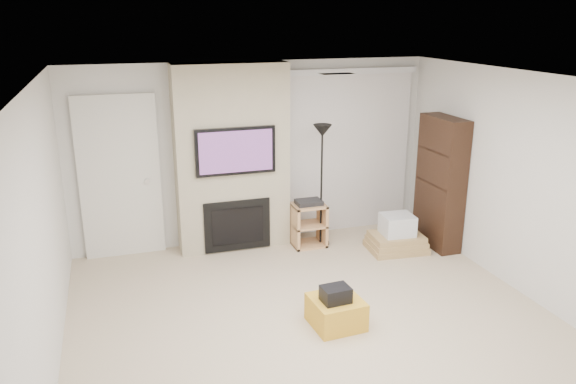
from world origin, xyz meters
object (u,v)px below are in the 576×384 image
object	(u,v)px
av_stand	(309,222)
bookshelf	(440,183)
ottoman	(336,312)
box_stack	(397,237)
floor_lamp	(322,151)

from	to	relation	value
av_stand	bookshelf	distance (m)	1.87
ottoman	box_stack	size ratio (longest dim) A/B	0.62
av_stand	bookshelf	world-z (taller)	bookshelf
av_stand	bookshelf	size ratio (longest dim) A/B	0.37
box_stack	floor_lamp	bearing A→B (deg)	150.58
bookshelf	ottoman	bearing A→B (deg)	-143.99
ottoman	bookshelf	distance (m)	2.77
floor_lamp	av_stand	size ratio (longest dim) A/B	2.57
floor_lamp	bookshelf	bearing A→B (deg)	-18.17
bookshelf	box_stack	bearing A→B (deg)	-179.07
ottoman	bookshelf	size ratio (longest dim) A/B	0.28
ottoman	av_stand	xyz separation A→B (m)	(0.45, 2.09, 0.20)
bookshelf	floor_lamp	bearing A→B (deg)	161.83
box_stack	ottoman	bearing A→B (deg)	-134.55
av_stand	floor_lamp	bearing A→B (deg)	-6.60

